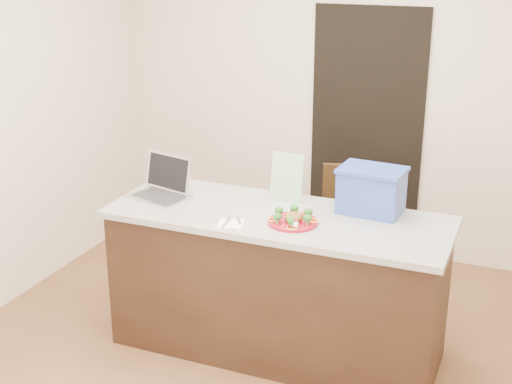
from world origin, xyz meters
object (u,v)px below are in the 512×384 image
at_px(plate, 293,222).
at_px(yogurt_bottle, 295,226).
at_px(chair, 347,224).
at_px(blue_box, 371,190).
at_px(island, 277,283).
at_px(napkin, 231,224).
at_px(laptop, 164,185).

height_order(plate, yogurt_bottle, yogurt_bottle).
bearing_deg(chair, yogurt_bottle, -105.50).
bearing_deg(blue_box, yogurt_bottle, -120.55).
bearing_deg(blue_box, island, -149.78).
height_order(island, yogurt_bottle, yogurt_bottle).
bearing_deg(island, blue_box, 25.82).
height_order(island, chair, chair).
relative_size(napkin, laptop, 0.35).
height_order(napkin, chair, chair).
distance_m(island, laptop, 0.95).
xyz_separation_m(island, yogurt_bottle, (0.19, -0.21, 0.49)).
bearing_deg(laptop, yogurt_bottle, 0.19).
bearing_deg(island, yogurt_bottle, -48.69).
bearing_deg(island, napkin, -128.03).
distance_m(plate, napkin, 0.36).
relative_size(island, laptop, 5.01).
distance_m(island, chair, 0.93).
distance_m(plate, chair, 1.08).
xyz_separation_m(blue_box, chair, (-0.31, 0.66, -0.51)).
bearing_deg(island, plate, -38.60).
relative_size(island, blue_box, 5.12).
bearing_deg(yogurt_bottle, chair, 89.62).
distance_m(blue_box, chair, 0.89).
bearing_deg(laptop, blue_box, 23.39).
distance_m(island, plate, 0.50).
xyz_separation_m(island, napkin, (-0.20, -0.25, 0.46)).
xyz_separation_m(napkin, yogurt_bottle, (0.38, 0.04, 0.03)).
xyz_separation_m(laptop, blue_box, (1.30, 0.21, 0.07)).
bearing_deg(plate, chair, 86.65).
relative_size(island, plate, 7.06).
relative_size(yogurt_bottle, chair, 0.08).
relative_size(yogurt_bottle, laptop, 0.18).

